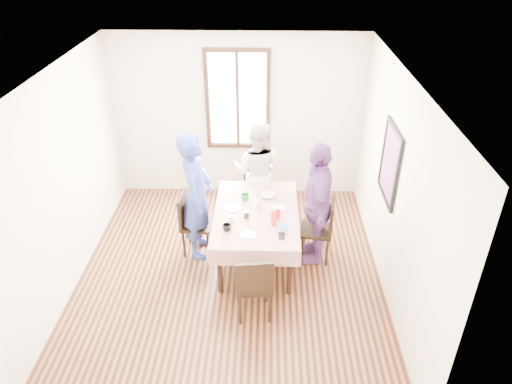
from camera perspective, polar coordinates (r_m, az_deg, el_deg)
ground at (r=6.43m, az=-3.15°, el=-9.96°), size 4.50×4.50×0.00m
back_wall at (r=7.67m, az=-2.18°, el=8.99°), size 4.00×0.00×4.00m
right_wall at (r=5.83m, az=16.46°, el=0.21°), size 0.00×4.50×4.50m
window_frame at (r=7.54m, az=-2.23°, el=11.05°), size 1.02×0.06×1.62m
window_pane at (r=7.55m, az=-2.23°, el=11.08°), size 0.90×0.02×1.50m
art_poster at (r=5.98m, az=15.92°, el=3.32°), size 0.04×0.76×0.96m
dining_table at (r=6.48m, az=0.01°, el=-5.29°), size 0.99×1.54×0.75m
tablecloth at (r=6.27m, az=0.01°, el=-2.47°), size 1.11×1.66×0.01m
chair_left at (r=6.63m, az=-7.11°, el=-3.84°), size 0.44×0.44×0.91m
chair_right at (r=6.51m, az=7.31°, el=-4.54°), size 0.48×0.48×0.91m
chair_far at (r=7.33m, az=0.23°, el=0.11°), size 0.46×0.46×0.91m
chair_near at (r=5.61m, az=-0.28°, el=-11.01°), size 0.47×0.47×0.91m
person_left at (r=6.38m, az=-7.17°, el=-0.48°), size 0.47×0.68×1.82m
person_far at (r=7.14m, az=0.23°, el=2.42°), size 0.91×0.79×1.60m
person_right at (r=6.28m, az=7.36°, el=-1.39°), size 0.43×1.03×1.75m
mug_black at (r=5.90m, az=-3.56°, el=-4.30°), size 0.11×0.11×0.09m
mug_flag at (r=6.13m, az=2.52°, el=-2.71°), size 0.12×0.12×0.10m
mug_green at (r=6.51m, az=-1.34°, el=-0.60°), size 0.15×0.15×0.09m
serving_bowl at (r=6.57m, az=1.39°, el=-0.45°), size 0.23×0.23×0.05m
juice_carton at (r=5.98m, az=2.14°, el=-3.09°), size 0.06×0.06×0.20m
butter_tub at (r=5.91m, az=3.23°, el=-4.40°), size 0.12×0.12×0.06m
jam_jar at (r=6.12m, az=-1.16°, el=-2.78°), size 0.07×0.07×0.10m
drinking_glass at (r=6.04m, az=-3.02°, el=-3.34°), size 0.07×0.07×0.10m
smartphone at (r=5.82m, az=3.14°, el=-5.36°), size 0.08×0.15×0.01m
flower_vase at (r=6.30m, az=0.30°, el=-1.50°), size 0.07×0.07×0.13m
plate_left at (r=6.34m, az=-2.75°, el=-1.97°), size 0.20×0.20×0.01m
plate_right at (r=6.35m, az=2.78°, el=-1.91°), size 0.20×0.20×0.01m
plate_near at (r=5.83m, az=-0.92°, el=-5.18°), size 0.20×0.20×0.01m
butter_lid at (r=5.89m, az=3.24°, el=-4.12°), size 0.12×0.12×0.01m
flower_bunch at (r=6.24m, az=0.30°, el=-0.60°), size 0.09×0.09×0.10m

